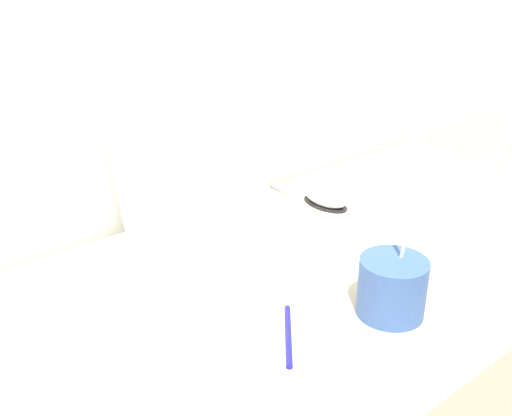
{
  "coord_description": "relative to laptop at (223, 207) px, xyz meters",
  "views": [
    {
      "loc": [
        -0.66,
        -0.3,
        1.28
      ],
      "look_at": [
        -0.04,
        0.46,
        0.84
      ],
      "focal_mm": 42.0,
      "sensor_mm": 36.0,
      "label": 1
    }
  ],
  "objects": [
    {
      "name": "laptop",
      "position": [
        0.0,
        0.0,
        0.0
      ],
      "size": [
        0.34,
        0.3,
        0.22
      ],
      "color": "silver",
      "rests_on": "desk"
    },
    {
      "name": "pen",
      "position": [
        -0.14,
        -0.34,
        -0.04
      ],
      "size": [
        0.1,
        0.11,
        0.01
      ],
      "color": "#191999",
      "rests_on": "desk"
    },
    {
      "name": "computer_mouse",
      "position": [
        0.24,
        -0.04,
        -0.03
      ],
      "size": [
        0.06,
        0.11,
        0.04
      ],
      "color": "black",
      "rests_on": "desk"
    },
    {
      "name": "drink_cup",
      "position": [
        0.02,
        -0.39,
        0.0
      ],
      "size": [
        0.1,
        0.1,
        0.22
      ],
      "color": "#33518C",
      "rests_on": "desk"
    },
    {
      "name": "usb_stick",
      "position": [
        0.22,
        0.07,
        -0.04
      ],
      "size": [
        0.02,
        0.06,
        0.01
      ],
      "color": "#99999E",
      "rests_on": "desk"
    }
  ]
}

